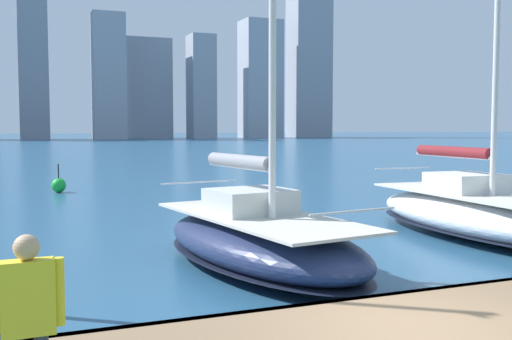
{
  "coord_description": "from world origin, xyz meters",
  "views": [
    {
      "loc": [
        4.77,
        6.4,
        3.2
      ],
      "look_at": [
        -0.42,
        -6.48,
        2.2
      ],
      "focal_mm": 42.0,
      "sensor_mm": 36.0,
      "label": 1
    }
  ],
  "objects_px": {
    "sailboat_grey": "(259,238)",
    "channel_buoy": "(59,185)",
    "sailboat_maroon": "(475,212)",
    "person_yellow_shirt": "(28,310)"
  },
  "relations": [
    {
      "from": "sailboat_grey",
      "to": "channel_buoy",
      "type": "bearing_deg",
      "value": -80.22
    },
    {
      "from": "channel_buoy",
      "to": "sailboat_grey",
      "type": "bearing_deg",
      "value": 99.78
    },
    {
      "from": "sailboat_maroon",
      "to": "sailboat_grey",
      "type": "relative_size",
      "value": 1.06
    },
    {
      "from": "sailboat_grey",
      "to": "person_yellow_shirt",
      "type": "relative_size",
      "value": 6.45
    },
    {
      "from": "sailboat_maroon",
      "to": "channel_buoy",
      "type": "xyz_separation_m",
      "value": [
        10.45,
        -16.94,
        -0.36
      ]
    },
    {
      "from": "sailboat_grey",
      "to": "channel_buoy",
      "type": "xyz_separation_m",
      "value": [
        3.13,
        -18.19,
        -0.34
      ]
    },
    {
      "from": "sailboat_grey",
      "to": "channel_buoy",
      "type": "distance_m",
      "value": 18.46
    },
    {
      "from": "sailboat_maroon",
      "to": "person_yellow_shirt",
      "type": "xyz_separation_m",
      "value": [
        12.3,
        8.15,
        0.89
      ]
    },
    {
      "from": "person_yellow_shirt",
      "to": "channel_buoy",
      "type": "distance_m",
      "value": 25.19
    },
    {
      "from": "sailboat_grey",
      "to": "person_yellow_shirt",
      "type": "bearing_deg",
      "value": 54.14
    }
  ]
}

